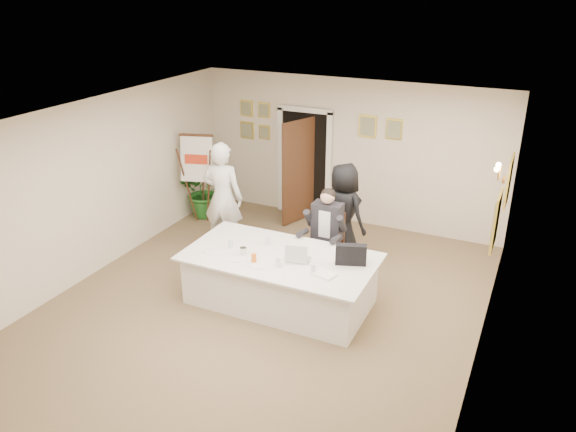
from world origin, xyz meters
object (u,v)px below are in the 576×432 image
at_px(conference_table, 280,279).
at_px(seated_man, 326,233).
at_px(laptop, 299,251).
at_px(laptop_bag, 351,255).
at_px(paper_stack, 324,274).
at_px(oj_glass, 254,258).
at_px(potted_palm, 206,191).
at_px(standing_man, 223,198).
at_px(steel_jug, 243,251).
at_px(standing_woman, 343,213).
at_px(flip_chart, 199,183).

xyz_separation_m(conference_table, seated_man, (0.28, 1.09, 0.35)).
xyz_separation_m(laptop, laptop_bag, (0.70, 0.18, 0.01)).
distance_m(paper_stack, oj_glass, 1.04).
distance_m(seated_man, laptop, 1.09).
height_order(laptop_bag, paper_stack, laptop_bag).
relative_size(seated_man, laptop, 4.36).
xyz_separation_m(seated_man, laptop_bag, (0.73, -0.90, 0.18)).
height_order(seated_man, laptop, seated_man).
bearing_deg(paper_stack, potted_palm, 144.03).
bearing_deg(laptop, conference_table, 168.21).
height_order(potted_palm, laptop_bag, laptop_bag).
xyz_separation_m(standing_man, laptop, (1.97, -1.18, -0.07)).
distance_m(seated_man, potted_palm, 3.34).
distance_m(laptop, steel_jug, 0.83).
xyz_separation_m(standing_man, oj_glass, (1.43, -1.53, -0.14)).
bearing_deg(oj_glass, conference_table, 54.70).
distance_m(seated_man, oj_glass, 1.53).
distance_m(conference_table, steel_jug, 0.69).
relative_size(standing_man, laptop, 5.76).
xyz_separation_m(standing_woman, oj_glass, (-0.57, -2.08, -0.01)).
bearing_deg(potted_palm, flip_chart, -75.91).
xyz_separation_m(laptop_bag, paper_stack, (-0.21, -0.45, -0.14)).
xyz_separation_m(standing_man, laptop_bag, (2.68, -1.00, -0.06)).
xyz_separation_m(paper_stack, oj_glass, (-1.03, -0.08, 0.05)).
bearing_deg(potted_palm, paper_stack, -35.97).
bearing_deg(paper_stack, conference_table, 162.02).
bearing_deg(standing_man, conference_table, 137.90).
bearing_deg(oj_glass, standing_man, 133.09).
height_order(standing_man, laptop_bag, standing_man).
bearing_deg(standing_man, oj_glass, 126.41).
distance_m(potted_palm, oj_glass, 3.73).
relative_size(seated_man, laptop_bag, 3.46).
distance_m(conference_table, standing_woman, 1.83).
height_order(conference_table, standing_woman, standing_woman).
distance_m(oj_glass, steel_jug, 0.30).
height_order(conference_table, steel_jug, steel_jug).
bearing_deg(laptop, standing_man, 135.58).
height_order(paper_stack, steel_jug, steel_jug).
relative_size(standing_woman, laptop_bag, 3.96).
distance_m(flip_chart, standing_man, 1.38).
bearing_deg(conference_table, oj_glass, -125.30).
height_order(flip_chart, laptop, flip_chart).
distance_m(seated_man, flip_chart, 3.16).
bearing_deg(flip_chart, standing_woman, -5.73).
xyz_separation_m(conference_table, standing_woman, (0.33, 1.74, 0.46)).
xyz_separation_m(laptop_bag, oj_glass, (-1.25, -0.53, -0.09)).
relative_size(standing_man, standing_woman, 1.15).
bearing_deg(flip_chart, steel_jug, -45.02).
bearing_deg(laptop_bag, potted_palm, 130.76).
bearing_deg(potted_palm, oj_glass, -46.40).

